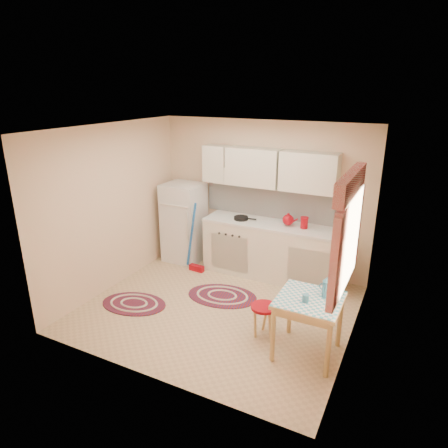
{
  "coord_description": "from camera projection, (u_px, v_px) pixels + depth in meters",
  "views": [
    {
      "loc": [
        2.31,
        -4.42,
        2.99
      ],
      "look_at": [
        -0.04,
        0.25,
        1.18
      ],
      "focal_mm": 32.0,
      "sensor_mm": 36.0,
      "label": 1
    }
  ],
  "objects": [
    {
      "name": "countertop",
      "position": [
        273.0,
        225.0,
        6.36
      ],
      "size": [
        2.27,
        0.62,
        0.04
      ],
      "primitive_type": "cube",
      "color": "silver",
      "rests_on": "base_cabinets"
    },
    {
      "name": "broom",
      "position": [
        196.0,
        238.0,
        6.63
      ],
      "size": [
        0.29,
        0.14,
        1.2
      ],
      "primitive_type": null,
      "rotation": [
        0.0,
        0.0,
        -0.07
      ],
      "color": "#1C5BAF",
      "rests_on": "ground"
    },
    {
      "name": "red_canister",
      "position": [
        304.0,
        223.0,
        6.12
      ],
      "size": [
        0.14,
        0.14,
        0.16
      ],
      "primitive_type": "cylinder",
      "rotation": [
        0.0,
        0.0,
        -0.29
      ],
      "color": "#95050F",
      "rests_on": "countertop"
    },
    {
      "name": "red_kettle",
      "position": [
        288.0,
        220.0,
        6.22
      ],
      "size": [
        0.23,
        0.22,
        0.19
      ],
      "primitive_type": null,
      "rotation": [
        0.0,
        0.0,
        0.24
      ],
      "color": "#95050F",
      "rests_on": "countertop"
    },
    {
      "name": "coffee_pot",
      "position": [
        327.0,
        287.0,
        4.49
      ],
      "size": [
        0.16,
        0.15,
        0.27
      ],
      "primitive_type": null,
      "rotation": [
        0.0,
        0.0,
        -0.33
      ],
      "color": "#2B6884",
      "rests_on": "table"
    },
    {
      "name": "stool",
      "position": [
        263.0,
        321.0,
        5.0
      ],
      "size": [
        0.38,
        0.38,
        0.42
      ],
      "primitive_type": "cylinder",
      "rotation": [
        0.0,
        0.0,
        0.17
      ],
      "color": "#95050F",
      "rests_on": "ground"
    },
    {
      "name": "room_shell",
      "position": [
        237.0,
        197.0,
        5.3
      ],
      "size": [
        3.64,
        3.6,
        2.52
      ],
      "color": "tan",
      "rests_on": "ground"
    },
    {
      "name": "rug_left",
      "position": [
        134.0,
        304.0,
        5.78
      ],
      "size": [
        1.06,
        0.8,
        0.02
      ],
      "primitive_type": null,
      "rotation": [
        0.0,
        0.0,
        0.18
      ],
      "color": "maroon",
      "rests_on": "ground"
    },
    {
      "name": "rug_center",
      "position": [
        222.0,
        296.0,
        6.0
      ],
      "size": [
        1.16,
        0.87,
        0.02
      ],
      "primitive_type": null,
      "rotation": [
        0.0,
        0.0,
        0.17
      ],
      "color": "maroon",
      "rests_on": "ground"
    },
    {
      "name": "mug",
      "position": [
        306.0,
        299.0,
        4.41
      ],
      "size": [
        0.08,
        0.08,
        0.1
      ],
      "primitive_type": "cylinder",
      "rotation": [
        0.0,
        0.0,
        -0.13
      ],
      "color": "#2B6884",
      "rests_on": "table"
    },
    {
      "name": "base_cabinets",
      "position": [
        272.0,
        251.0,
        6.51
      ],
      "size": [
        2.25,
        0.6,
        0.88
      ],
      "primitive_type": "cube",
      "color": "beige",
      "rests_on": "ground"
    },
    {
      "name": "fridge",
      "position": [
        184.0,
        222.0,
        7.08
      ],
      "size": [
        0.65,
        0.6,
        1.4
      ],
      "primitive_type": "cube",
      "color": "silver",
      "rests_on": "ground"
    },
    {
      "name": "table",
      "position": [
        307.0,
        326.0,
        4.62
      ],
      "size": [
        0.72,
        0.72,
        0.72
      ],
      "primitive_type": "cube",
      "color": "tan",
      "rests_on": "ground"
    },
    {
      "name": "frying_pan",
      "position": [
        241.0,
        218.0,
        6.53
      ],
      "size": [
        0.26,
        0.26,
        0.05
      ],
      "primitive_type": "cylinder",
      "rotation": [
        0.0,
        0.0,
        0.14
      ],
      "color": "black",
      "rests_on": "countertop"
    }
  ]
}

